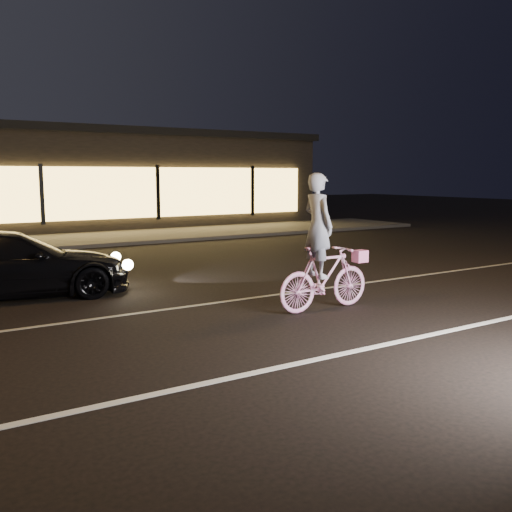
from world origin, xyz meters
TOP-DOWN VIEW (x-y plane):
  - ground at (0.00, 0.00)m, footprint 90.00×90.00m
  - lane_stripe_near at (0.00, -1.50)m, footprint 60.00×0.12m
  - lane_stripe_far at (0.00, 2.00)m, footprint 60.00×0.10m
  - sidewalk at (0.00, 13.00)m, footprint 30.00×4.00m
  - storefront at (0.00, 18.97)m, footprint 25.40×8.42m
  - cyclist at (1.58, 0.55)m, footprint 1.85×0.64m
  - sedan at (-2.76, 4.41)m, footprint 4.54×2.30m

SIDE VIEW (x-z plane):
  - ground at x=0.00m, z-range 0.00..0.00m
  - lane_stripe_near at x=0.00m, z-range 0.00..0.01m
  - lane_stripe_far at x=0.00m, z-range 0.00..0.01m
  - sidewalk at x=0.00m, z-range 0.00..0.12m
  - sedan at x=-2.76m, z-range 0.00..1.26m
  - cyclist at x=1.58m, z-range -0.34..1.99m
  - storefront at x=0.00m, z-range 0.05..4.25m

